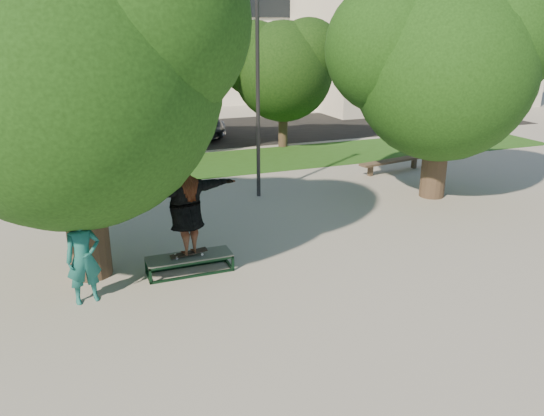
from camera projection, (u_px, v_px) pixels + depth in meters
name	position (u px, v px, depth m)	size (l,w,h in m)	color
ground	(293.00, 263.00, 11.80)	(120.00, 120.00, 0.00)	gray
grass_strip	(219.00, 163.00, 20.53)	(30.00, 4.00, 0.02)	#214614
asphalt_strip	(163.00, 136.00, 25.93)	(40.00, 8.00, 0.01)	black
tree_left	(62.00, 58.00, 9.88)	(6.96, 5.95, 7.12)	#38281E
tree_right	(440.00, 60.00, 15.26)	(6.24, 5.33, 6.51)	#38281E
bg_tree_mid	(147.00, 54.00, 20.82)	(5.76, 4.92, 6.24)	#38281E
bg_tree_right	(281.00, 65.00, 22.43)	(5.04, 4.31, 5.43)	#38281E
lamppost	(258.00, 93.00, 15.56)	(0.25, 0.15, 6.11)	#2D2D30
side_building	(407.00, 44.00, 36.15)	(15.00, 10.00, 8.00)	white
grind_box	(190.00, 264.00, 11.29)	(1.80, 0.60, 0.38)	black
skater_rig	(186.00, 212.00, 10.91)	(2.33, 1.12, 1.91)	white
bystander	(83.00, 258.00, 9.86)	(0.65, 0.43, 1.78)	#1A645F
bench	(393.00, 162.00, 19.24)	(2.97, 0.92, 0.45)	#4F3F2F
car_silver_a	(67.00, 128.00, 23.57)	(1.80, 4.47, 1.52)	silver
car_dark	(52.00, 128.00, 24.31)	(1.38, 3.95, 1.30)	black
car_grey	(187.00, 120.00, 25.91)	(2.42, 5.25, 1.46)	#58595D
car_silver_b	(192.00, 118.00, 26.71)	(1.91, 4.69, 1.36)	#B8B7BC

